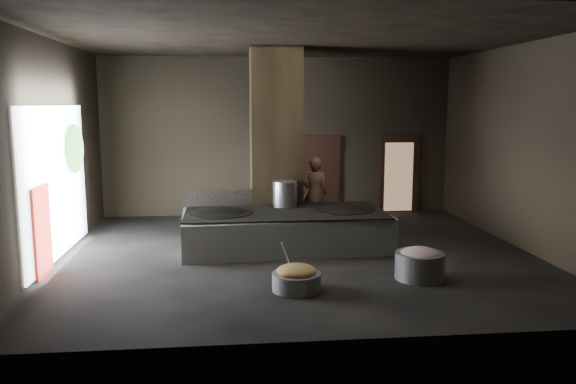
{
  "coord_description": "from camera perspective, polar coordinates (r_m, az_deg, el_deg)",
  "views": [
    {
      "loc": [
        -1.41,
        -11.62,
        3.18
      ],
      "look_at": [
        -0.13,
        0.61,
        1.25
      ],
      "focal_mm": 35.0,
      "sensor_mm": 36.0,
      "label": 1
    }
  ],
  "objects": [
    {
      "name": "meat_fill",
      "position": [
        10.6,
        13.25,
        -6.24
      ],
      "size": [
        0.74,
        0.74,
        0.28
      ],
      "primitive_type": "ellipsoid",
      "color": "#B1716A",
      "rests_on": "meat_basin"
    },
    {
      "name": "meat_basin",
      "position": [
        10.66,
        13.21,
        -7.3
      ],
      "size": [
        1.03,
        1.03,
        0.49
      ],
      "primitive_type": "cylinder",
      "rotation": [
        0.0,
        0.0,
        -0.16
      ],
      "color": "gray",
      "rests_on": "ground"
    },
    {
      "name": "doorway_near",
      "position": [
        16.42,
        3.24,
        1.62
      ],
      "size": [
        1.18,
        0.08,
        2.38
      ],
      "primitive_type": "cube",
      "color": "black",
      "rests_on": "ground"
    },
    {
      "name": "cook",
      "position": [
        14.29,
        2.69,
        -0.15
      ],
      "size": [
        0.72,
        0.51,
        1.86
      ],
      "primitive_type": "imported",
      "rotation": [
        0.0,
        0.0,
        3.03
      ],
      "color": "#92604A",
      "rests_on": "ground"
    },
    {
      "name": "wok_left",
      "position": [
        12.38,
        -6.98,
        -2.47
      ],
      "size": [
        1.42,
        1.42,
        0.39
      ],
      "primitive_type": "ellipsoid",
      "color": "black",
      "rests_on": "hearth_platform"
    },
    {
      "name": "floor",
      "position": [
        12.15,
        0.93,
        -6.51
      ],
      "size": [
        10.0,
        9.0,
        0.1
      ],
      "primitive_type": "cube",
      "color": "black",
      "rests_on": "ground"
    },
    {
      "name": "pillar",
      "position": [
        13.6,
        -1.27,
        4.99
      ],
      "size": [
        1.2,
        1.2,
        4.5
      ],
      "primitive_type": "cube",
      "color": "black",
      "rests_on": "ground"
    },
    {
      "name": "wok_left_rim",
      "position": [
        12.36,
        -6.99,
        -2.16
      ],
      "size": [
        1.45,
        1.45,
        0.05
      ],
      "primitive_type": "cylinder",
      "color": "black",
      "rests_on": "hearth_platform"
    },
    {
      "name": "tree_silhouette",
      "position": [
        13.41,
        -20.86,
        4.14
      ],
      "size": [
        0.28,
        1.1,
        1.1
      ],
      "primitive_type": "ellipsoid",
      "color": "#194714",
      "rests_on": "left_opening"
    },
    {
      "name": "wok_right_rim",
      "position": [
        12.72,
        5.74,
        -1.82
      ],
      "size": [
        1.35,
        1.35,
        0.05
      ],
      "primitive_type": "cylinder",
      "color": "black",
      "rests_on": "hearth_platform"
    },
    {
      "name": "left_opening",
      "position": [
        12.44,
        -22.43,
        0.94
      ],
      "size": [
        0.04,
        4.2,
        3.1
      ],
      "primitive_type": "cube",
      "color": "white",
      "rests_on": "ground"
    },
    {
      "name": "left_wall",
      "position": [
        12.21,
        -23.33,
        3.82
      ],
      "size": [
        0.1,
        9.0,
        4.5
      ],
      "primitive_type": "cube",
      "color": "black",
      "rests_on": "ground"
    },
    {
      "name": "stock_pot",
      "position": [
        12.96,
        -0.33,
        -0.19
      ],
      "size": [
        0.55,
        0.55,
        0.59
      ],
      "primitive_type": "cylinder",
      "color": "#AEB3B7",
      "rests_on": "hearth_platform"
    },
    {
      "name": "right_wall",
      "position": [
        13.33,
        23.11,
        4.2
      ],
      "size": [
        0.1,
        9.0,
        4.5
      ],
      "primitive_type": "cube",
      "color": "black",
      "rests_on": "ground"
    },
    {
      "name": "platform_cap",
      "position": [
        12.47,
        -0.31,
        -2.02
      ],
      "size": [
        4.41,
        2.12,
        0.03
      ],
      "primitive_type": "cube",
      "color": "black",
      "rests_on": "hearth_platform"
    },
    {
      "name": "back_wall",
      "position": [
        16.26,
        -0.98,
        5.63
      ],
      "size": [
        10.0,
        0.1,
        4.5
      ],
      "primitive_type": "cube",
      "color": "black",
      "rests_on": "ground"
    },
    {
      "name": "ladle",
      "position": [
        9.8,
        -0.11,
        -6.65
      ],
      "size": [
        0.24,
        0.26,
        0.6
      ],
      "primitive_type": "cylinder",
      "rotation": [
        0.49,
        0.0,
        -0.74
      ],
      "color": "#AEB3B7",
      "rests_on": "veg_basin"
    },
    {
      "name": "doorway_far_glow",
      "position": [
        16.94,
        11.15,
        1.52
      ],
      "size": [
        0.86,
        0.04,
        2.03
      ],
      "primitive_type": "cube",
      "color": "#8C6647",
      "rests_on": "ground"
    },
    {
      "name": "front_wall",
      "position": [
        7.27,
        5.29,
        1.54
      ],
      "size": [
        10.0,
        0.1,
        4.5
      ],
      "primitive_type": "cube",
      "color": "black",
      "rests_on": "ground"
    },
    {
      "name": "ceiling",
      "position": [
        11.79,
        0.99,
        15.59
      ],
      "size": [
        10.0,
        9.0,
        0.1
      ],
      "primitive_type": "cube",
      "color": "black",
      "rests_on": "back_wall"
    },
    {
      "name": "doorway_far",
      "position": [
        16.96,
        11.27,
        1.7
      ],
      "size": [
        1.18,
        0.08,
        2.38
      ],
      "primitive_type": "cube",
      "color": "black",
      "rests_on": "ground"
    },
    {
      "name": "veg_basin",
      "position": [
        9.78,
        0.86,
        -9.09
      ],
      "size": [
        1.05,
        1.05,
        0.31
      ],
      "primitive_type": "cylinder",
      "rotation": [
        0.0,
        0.0,
        -0.3
      ],
      "color": "gray",
      "rests_on": "ground"
    },
    {
      "name": "pavilion_sliver",
      "position": [
        11.32,
        -23.71,
        -3.72
      ],
      "size": [
        0.05,
        0.9,
        1.7
      ],
      "primitive_type": "cube",
      "color": "maroon",
      "rests_on": "ground"
    },
    {
      "name": "wok_right",
      "position": [
        12.73,
        5.73,
        -2.13
      ],
      "size": [
        1.32,
        1.32,
        0.37
      ],
      "primitive_type": "ellipsoid",
      "color": "black",
      "rests_on": "hearth_platform"
    },
    {
      "name": "hearth_platform",
      "position": [
        12.56,
        -0.3,
        -3.91
      ],
      "size": [
        4.61,
        2.39,
        0.78
      ],
      "primitive_type": "cube",
      "rotation": [
        0.0,
        0.0,
        0.05
      ],
      "color": "#B5C9B9",
      "rests_on": "ground"
    },
    {
      "name": "doorway_near_glow",
      "position": [
        16.53,
        2.51,
        1.5
      ],
      "size": [
        0.83,
        0.04,
        1.95
      ],
      "primitive_type": "cube",
      "color": "#8C6647",
      "rests_on": "ground"
    },
    {
      "name": "veg_fill",
      "position": [
        9.72,
        0.87,
        -8.0
      ],
      "size": [
        0.69,
        0.69,
        0.21
      ],
      "primitive_type": "ellipsoid",
      "color": "#969C4B",
      "rests_on": "veg_basin"
    },
    {
      "name": "splash_guard",
      "position": [
        13.11,
        -6.95,
        -0.59
      ],
      "size": [
        1.57,
        0.14,
        0.39
      ],
      "primitive_type": "cube",
      "rotation": [
        0.0,
        0.0,
        0.05
      ],
      "color": "black",
      "rests_on": "hearth_platform"
    }
  ]
}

